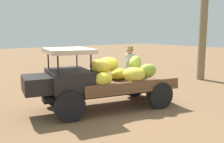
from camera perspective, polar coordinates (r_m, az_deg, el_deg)
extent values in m
plane|color=brown|center=(7.84, -1.14, -8.22)|extent=(60.00, 60.00, 0.00)
cube|color=black|center=(7.83, -0.67, -4.76)|extent=(4.01, 1.24, 0.16)
cylinder|color=black|center=(6.65, -9.41, -7.85)|extent=(0.83, 0.30, 0.81)
cylinder|color=black|center=(8.15, -12.38, -4.78)|extent=(0.83, 0.30, 0.81)
cylinder|color=black|center=(7.82, 10.87, -5.32)|extent=(0.83, 0.30, 0.81)
cylinder|color=black|center=(9.14, 5.06, -3.12)|extent=(0.83, 0.30, 0.81)
cube|color=brown|center=(7.98, 2.29, -3.18)|extent=(3.29, 2.29, 0.10)
cube|color=brown|center=(7.26, 5.15, -3.15)|extent=(2.95, 0.69, 0.22)
cube|color=brown|center=(8.66, -0.10, -1.13)|extent=(2.95, 0.69, 0.22)
cube|color=black|center=(7.32, -9.66, -1.82)|extent=(1.39, 1.71, 0.55)
cube|color=black|center=(7.16, -16.62, -2.77)|extent=(0.90, 1.18, 0.44)
cylinder|color=black|center=(6.51, -12.05, 1.67)|extent=(0.04, 0.04, 0.55)
cylinder|color=black|center=(7.77, -14.14, 2.76)|extent=(0.04, 0.04, 0.55)
cylinder|color=black|center=(6.76, -4.75, 2.09)|extent=(0.04, 0.04, 0.55)
cylinder|color=black|center=(7.98, -7.91, 3.10)|extent=(0.04, 0.04, 0.55)
cube|color=#C3AF99|center=(7.21, -9.83, 4.63)|extent=(1.50, 1.74, 0.12)
ellipsoid|color=gold|center=(7.44, 4.94, -0.65)|extent=(0.89, 0.89, 0.57)
ellipsoid|color=yellow|center=(8.56, 1.54, -0.57)|extent=(0.73, 0.72, 0.51)
ellipsoid|color=#89AF40|center=(8.72, 5.44, 0.18)|extent=(0.72, 0.72, 0.55)
ellipsoid|color=yellow|center=(7.66, -2.52, 0.88)|extent=(0.70, 0.64, 0.57)
ellipsoid|color=#AFBF43|center=(8.03, 5.23, 1.98)|extent=(0.70, 0.66, 0.50)
ellipsoid|color=#93BD3B|center=(7.68, 8.04, 0.17)|extent=(0.66, 0.64, 0.51)
ellipsoid|color=yellow|center=(7.20, -2.73, 1.17)|extent=(0.77, 0.75, 0.53)
ellipsoid|color=yellow|center=(7.02, -1.92, -1.68)|extent=(0.81, 0.73, 0.50)
ellipsoid|color=yellow|center=(8.08, -0.79, 1.62)|extent=(0.86, 0.85, 0.60)
cylinder|color=olive|center=(9.56, 4.69, -2.43)|extent=(0.15, 0.15, 0.86)
cylinder|color=olive|center=(9.46, 3.25, -2.54)|extent=(0.15, 0.15, 0.86)
cube|color=#BAB9A4|center=(9.39, 4.03, 2.01)|extent=(0.45, 0.34, 0.64)
cylinder|color=#BAB9A4|center=(9.33, 4.84, 2.55)|extent=(0.24, 0.41, 0.10)
cylinder|color=#BAB9A4|center=(9.25, 3.71, 2.51)|extent=(0.39, 0.31, 0.10)
sphere|color=#A77655|center=(9.35, 4.05, 4.63)|extent=(0.22, 0.22, 0.22)
cylinder|color=olive|center=(9.34, 4.06, 5.03)|extent=(0.34, 0.34, 0.02)
cylinder|color=olive|center=(9.34, 4.06, 5.40)|extent=(0.20, 0.20, 0.10)
cube|color=olive|center=(9.40, 9.50, -4.13)|extent=(0.69, 0.62, 0.41)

